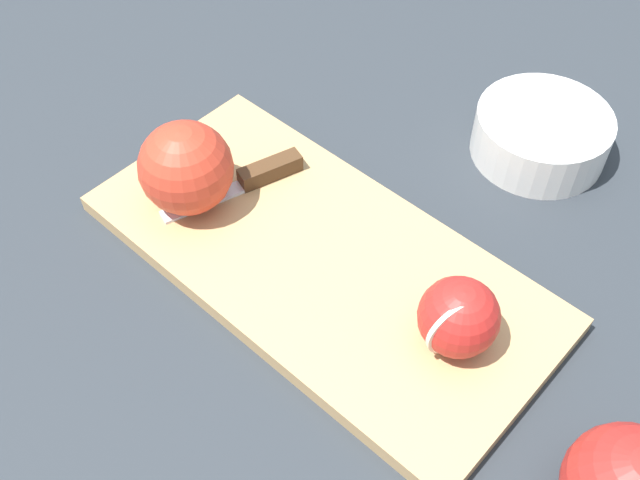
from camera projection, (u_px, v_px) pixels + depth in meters
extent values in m
plane|color=#282D33|center=(320.00, 266.00, 0.67)|extent=(4.00, 4.00, 0.00)
cube|color=tan|center=(320.00, 260.00, 0.66)|extent=(0.43, 0.23, 0.02)
sphere|color=red|center=(456.00, 320.00, 0.57)|extent=(0.06, 0.06, 0.06)
cylinder|color=#EFE5C6|center=(461.00, 325.00, 0.57)|extent=(0.03, 0.06, 0.06)
sphere|color=red|center=(186.00, 168.00, 0.66)|extent=(0.09, 0.09, 0.09)
cylinder|color=#EFE5C6|center=(189.00, 173.00, 0.66)|extent=(0.04, 0.08, 0.08)
cube|color=silver|center=(202.00, 202.00, 0.69)|extent=(0.04, 0.08, 0.00)
cube|color=#472D19|center=(270.00, 170.00, 0.71)|extent=(0.04, 0.06, 0.02)
cylinder|color=silver|center=(541.00, 135.00, 0.74)|extent=(0.13, 0.13, 0.05)
torus|color=silver|center=(546.00, 119.00, 0.73)|extent=(0.13, 0.13, 0.01)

